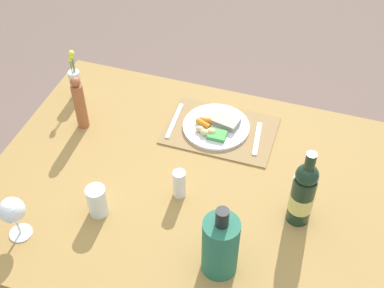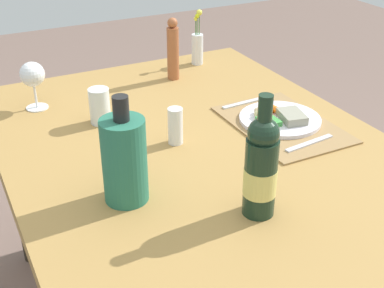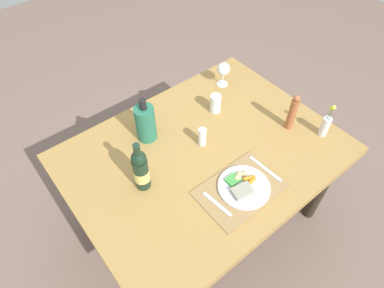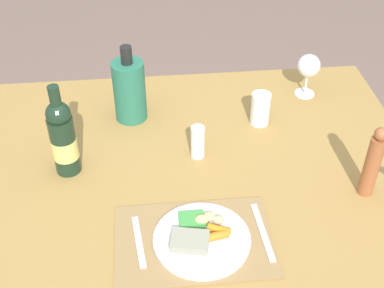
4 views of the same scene
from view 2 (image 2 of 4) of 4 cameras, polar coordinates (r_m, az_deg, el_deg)
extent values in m
cube|color=#A0793F|center=(1.58, 0.39, -0.74)|extent=(1.45, 1.10, 0.05)
cylinder|color=black|center=(2.43, 3.04, 0.41)|extent=(0.08, 0.08, 0.69)
cylinder|color=black|center=(2.18, -18.06, -4.67)|extent=(0.08, 0.08, 0.69)
cube|color=#967448|center=(1.69, 9.77, 2.13)|extent=(0.42, 0.29, 0.01)
cylinder|color=silver|center=(1.70, 9.58, 2.69)|extent=(0.26, 0.26, 0.01)
cube|color=gray|center=(1.68, 10.82, 2.96)|extent=(0.11, 0.09, 0.03)
cylinder|color=orange|center=(1.73, 9.05, 3.75)|extent=(0.07, 0.03, 0.02)
cylinder|color=orange|center=(1.72, 8.25, 3.73)|extent=(0.07, 0.04, 0.02)
ellipsoid|color=#CEB878|center=(1.67, 8.04, 3.02)|extent=(0.04, 0.03, 0.03)
ellipsoid|color=#C5BF7D|center=(1.68, 7.32, 3.22)|extent=(0.04, 0.03, 0.02)
ellipsoid|color=tan|center=(1.71, 7.25, 3.57)|extent=(0.03, 0.03, 0.02)
cube|color=green|center=(1.65, 8.35, 2.46)|extent=(0.07, 0.06, 0.02)
cube|color=silver|center=(1.58, 12.66, 0.10)|extent=(0.04, 0.18, 0.00)
cube|color=silver|center=(1.82, 6.15, 4.60)|extent=(0.03, 0.21, 0.00)
cylinder|color=#192F20|center=(1.22, 7.44, -3.64)|extent=(0.08, 0.08, 0.20)
sphere|color=#192F20|center=(1.17, 7.79, 1.16)|extent=(0.07, 0.07, 0.07)
cylinder|color=#192F20|center=(1.14, 7.95, 3.32)|extent=(0.03, 0.03, 0.09)
cylinder|color=#DBCC6A|center=(1.23, 7.41, -4.03)|extent=(0.08, 0.08, 0.07)
cylinder|color=white|center=(1.54, -1.82, 1.98)|extent=(0.04, 0.04, 0.11)
cylinder|color=white|center=(1.86, -16.49, 3.84)|extent=(0.07, 0.07, 0.00)
cylinder|color=white|center=(1.84, -16.67, 5.03)|extent=(0.01, 0.01, 0.08)
sphere|color=white|center=(1.81, -17.01, 7.27)|extent=(0.08, 0.08, 0.08)
cylinder|color=silver|center=(1.68, -10.02, 4.10)|extent=(0.07, 0.07, 0.12)
cylinder|color=silver|center=(1.69, -9.96, 3.38)|extent=(0.06, 0.06, 0.06)
cylinder|color=#A05732|center=(2.00, -2.08, 9.81)|extent=(0.04, 0.04, 0.20)
sphere|color=#A05732|center=(1.97, -2.14, 13.05)|extent=(0.04, 0.04, 0.04)
cylinder|color=#276A52|center=(1.27, -7.36, -1.83)|extent=(0.11, 0.11, 0.22)
cylinder|color=black|center=(1.20, -7.77, 3.86)|extent=(0.04, 0.04, 0.06)
cylinder|color=silver|center=(2.17, 0.58, 10.28)|extent=(0.05, 0.05, 0.12)
cylinder|color=#3F7233|center=(2.15, 0.78, 11.39)|extent=(0.00, 0.00, 0.21)
sphere|color=#E9E547|center=(2.13, 0.80, 14.13)|extent=(0.02, 0.02, 0.02)
cylinder|color=#3F7233|center=(2.16, 0.41, 11.07)|extent=(0.00, 0.00, 0.19)
sphere|color=yellow|center=(2.13, 0.42, 13.48)|extent=(0.02, 0.02, 0.02)
cylinder|color=#3F7233|center=(2.15, 0.56, 11.19)|extent=(0.00, 0.00, 0.20)
sphere|color=#CEDF1D|center=(2.12, 0.57, 13.77)|extent=(0.02, 0.02, 0.02)
camera|label=1|loc=(1.18, -79.11, 44.26)|focal=48.41mm
camera|label=3|loc=(1.69, 61.03, 40.09)|focal=31.14mm
camera|label=4|loc=(2.17, 38.45, 32.39)|focal=48.42mm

